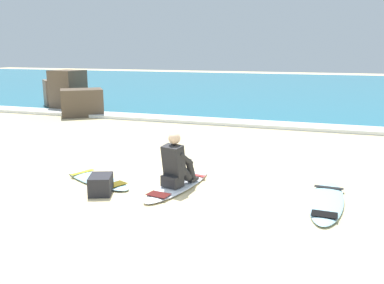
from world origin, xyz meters
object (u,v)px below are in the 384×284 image
surfboard_main (178,185)px  surfer_seated (176,165)px  beach_bag (101,184)px  surfboard_spare_far (327,201)px  surfboard_spare_near (97,179)px

surfboard_main → surfer_seated: 0.41m
surfboard_main → surfer_seated: bearing=-90.3°
beach_bag → surfboard_main: bearing=33.3°
surfboard_spare_far → surfboard_main: bearing=-178.9°
surfboard_spare_far → beach_bag: bearing=-167.8°
surfer_seated → surfboard_spare_far: size_ratio=0.45×
surfboard_spare_far → beach_bag: size_ratio=4.35×
beach_bag → surfer_seated: bearing=30.1°
surfer_seated → beach_bag: 1.32m
surfer_seated → surfboard_spare_near: size_ratio=0.52×
surfer_seated → surfboard_spare_far: surfer_seated is taller
surfboard_main → surfboard_spare_far: 2.51m
surfboard_main → beach_bag: beach_bag is taller
surfboard_spare_near → surfboard_spare_far: same height
surfer_seated → beach_bag: surfer_seated is taller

